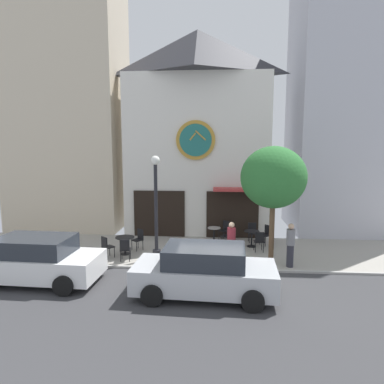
{
  "coord_description": "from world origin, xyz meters",
  "views": [
    {
      "loc": [
        0.26,
        -12.1,
        4.6
      ],
      "look_at": [
        -0.85,
        2.31,
        2.58
      ],
      "focal_mm": 32.21,
      "sensor_mm": 36.0,
      "label": 1
    }
  ],
  "objects_px": {
    "cafe_table_center": "(180,246)",
    "pedestrian_maroon": "(231,243)",
    "cafe_chair_curbside": "(125,248)",
    "pedestrian_grey": "(290,245)",
    "cafe_table_center_left": "(125,241)",
    "cafe_chair_corner": "(139,238)",
    "street_tree": "(273,178)",
    "cafe_chair_left_end": "(107,245)",
    "cafe_chair_near_lamp": "(259,240)",
    "cafe_chair_under_awning": "(266,233)",
    "cafe_chair_facing_wall": "(228,235)",
    "parked_car_silver": "(205,271)",
    "cafe_table_rightmost": "(252,236)",
    "parked_car_white": "(36,260)",
    "street_lamp": "(156,207)",
    "cafe_chair_near_tree": "(225,229)",
    "cafe_table_near_curb": "(214,233)",
    "cafe_chair_outer": "(252,231)"
  },
  "relations": [
    {
      "from": "street_lamp",
      "to": "cafe_table_rightmost",
      "type": "bearing_deg",
      "value": 25.75
    },
    {
      "from": "street_lamp",
      "to": "cafe_chair_under_awning",
      "type": "height_order",
      "value": "street_lamp"
    },
    {
      "from": "street_lamp",
      "to": "pedestrian_maroon",
      "type": "height_order",
      "value": "street_lamp"
    },
    {
      "from": "cafe_table_rightmost",
      "to": "pedestrian_maroon",
      "type": "xyz_separation_m",
      "value": [
        -1.0,
        -2.41,
        0.35
      ]
    },
    {
      "from": "cafe_table_center",
      "to": "pedestrian_maroon",
      "type": "bearing_deg",
      "value": -19.55
    },
    {
      "from": "street_tree",
      "to": "cafe_chair_under_awning",
      "type": "height_order",
      "value": "street_tree"
    },
    {
      "from": "pedestrian_grey",
      "to": "pedestrian_maroon",
      "type": "height_order",
      "value": "same"
    },
    {
      "from": "cafe_chair_facing_wall",
      "to": "parked_car_silver",
      "type": "height_order",
      "value": "parked_car_silver"
    },
    {
      "from": "cafe_table_rightmost",
      "to": "cafe_chair_under_awning",
      "type": "distance_m",
      "value": 0.8
    },
    {
      "from": "pedestrian_grey",
      "to": "parked_car_white",
      "type": "xyz_separation_m",
      "value": [
        -8.78,
        -2.11,
        -0.1
      ]
    },
    {
      "from": "cafe_chair_near_tree",
      "to": "cafe_chair_corner",
      "type": "bearing_deg",
      "value": -153.24
    },
    {
      "from": "street_lamp",
      "to": "cafe_chair_facing_wall",
      "type": "relative_size",
      "value": 4.61
    },
    {
      "from": "cafe_chair_left_end",
      "to": "pedestrian_maroon",
      "type": "height_order",
      "value": "pedestrian_maroon"
    },
    {
      "from": "cafe_chair_corner",
      "to": "cafe_chair_under_awning",
      "type": "distance_m",
      "value": 5.8
    },
    {
      "from": "cafe_table_center_left",
      "to": "cafe_chair_corner",
      "type": "xyz_separation_m",
      "value": [
        0.43,
        0.68,
        -0.03
      ]
    },
    {
      "from": "cafe_chair_curbside",
      "to": "cafe_chair_near_lamp",
      "type": "distance_m",
      "value": 5.63
    },
    {
      "from": "pedestrian_grey",
      "to": "parked_car_white",
      "type": "height_order",
      "value": "pedestrian_grey"
    },
    {
      "from": "cafe_table_rightmost",
      "to": "parked_car_white",
      "type": "distance_m",
      "value": 8.87
    },
    {
      "from": "cafe_chair_near_tree",
      "to": "cafe_chair_under_awning",
      "type": "height_order",
      "value": "same"
    },
    {
      "from": "street_lamp",
      "to": "cafe_chair_under_awning",
      "type": "distance_m",
      "value": 5.46
    },
    {
      "from": "street_tree",
      "to": "cafe_chair_under_awning",
      "type": "distance_m",
      "value": 3.78
    },
    {
      "from": "pedestrian_grey",
      "to": "parked_car_silver",
      "type": "bearing_deg",
      "value": -138.95
    },
    {
      "from": "cafe_chair_curbside",
      "to": "cafe_chair_under_awning",
      "type": "bearing_deg",
      "value": 24.82
    },
    {
      "from": "parked_car_silver",
      "to": "cafe_chair_corner",
      "type": "bearing_deg",
      "value": 124.95
    },
    {
      "from": "pedestrian_maroon",
      "to": "parked_car_white",
      "type": "distance_m",
      "value": 6.93
    },
    {
      "from": "pedestrian_maroon",
      "to": "cafe_chair_left_end",
      "type": "bearing_deg",
      "value": 175.76
    },
    {
      "from": "cafe_chair_curbside",
      "to": "pedestrian_grey",
      "type": "distance_m",
      "value": 6.37
    },
    {
      "from": "cafe_table_rightmost",
      "to": "parked_car_silver",
      "type": "xyz_separation_m",
      "value": [
        -1.91,
        -5.19,
        0.25
      ]
    },
    {
      "from": "cafe_table_rightmost",
      "to": "cafe_chair_near_tree",
      "type": "xyz_separation_m",
      "value": [
        -1.18,
        1.1,
        0.02
      ]
    },
    {
      "from": "cafe_table_near_curb",
      "to": "cafe_chair_corner",
      "type": "bearing_deg",
      "value": -158.16
    },
    {
      "from": "cafe_table_center",
      "to": "cafe_chair_outer",
      "type": "relative_size",
      "value": 0.81
    },
    {
      "from": "cafe_table_rightmost",
      "to": "street_lamp",
      "type": "bearing_deg",
      "value": -154.25
    },
    {
      "from": "cafe_chair_near_tree",
      "to": "parked_car_white",
      "type": "height_order",
      "value": "parked_car_white"
    },
    {
      "from": "pedestrian_grey",
      "to": "pedestrian_maroon",
      "type": "distance_m",
      "value": 2.2
    },
    {
      "from": "cafe_table_center",
      "to": "cafe_chair_facing_wall",
      "type": "relative_size",
      "value": 0.81
    },
    {
      "from": "pedestrian_grey",
      "to": "pedestrian_maroon",
      "type": "relative_size",
      "value": 1.0
    },
    {
      "from": "street_tree",
      "to": "cafe_chair_near_lamp",
      "type": "xyz_separation_m",
      "value": [
        -0.3,
        1.37,
        -2.81
      ]
    },
    {
      "from": "cafe_chair_left_end",
      "to": "pedestrian_grey",
      "type": "xyz_separation_m",
      "value": [
        7.21,
        -0.44,
        0.33
      ]
    },
    {
      "from": "cafe_chair_near_lamp",
      "to": "street_tree",
      "type": "bearing_deg",
      "value": -77.77
    },
    {
      "from": "cafe_table_near_curb",
      "to": "parked_car_silver",
      "type": "height_order",
      "value": "parked_car_silver"
    },
    {
      "from": "cafe_chair_curbside",
      "to": "pedestrian_maroon",
      "type": "bearing_deg",
      "value": -1.06
    },
    {
      "from": "cafe_chair_near_lamp",
      "to": "parked_car_white",
      "type": "xyz_separation_m",
      "value": [
        -7.83,
        -3.83,
        0.23
      ]
    },
    {
      "from": "cafe_table_center_left",
      "to": "cafe_chair_near_tree",
      "type": "distance_m",
      "value": 4.95
    },
    {
      "from": "cafe_chair_near_tree",
      "to": "parked_car_white",
      "type": "bearing_deg",
      "value": -138.36
    },
    {
      "from": "street_lamp",
      "to": "cafe_table_center_left",
      "type": "bearing_deg",
      "value": 163.07
    },
    {
      "from": "street_tree",
      "to": "cafe_chair_left_end",
      "type": "relative_size",
      "value": 5.03
    },
    {
      "from": "cafe_table_center",
      "to": "cafe_chair_corner",
      "type": "distance_m",
      "value": 2.09
    },
    {
      "from": "cafe_chair_left_end",
      "to": "parked_car_silver",
      "type": "bearing_deg",
      "value": -37.57
    },
    {
      "from": "cafe_chair_left_end",
      "to": "cafe_chair_under_awning",
      "type": "height_order",
      "value": "same"
    },
    {
      "from": "cafe_table_center",
      "to": "cafe_chair_near_tree",
      "type": "height_order",
      "value": "cafe_chair_near_tree"
    }
  ]
}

